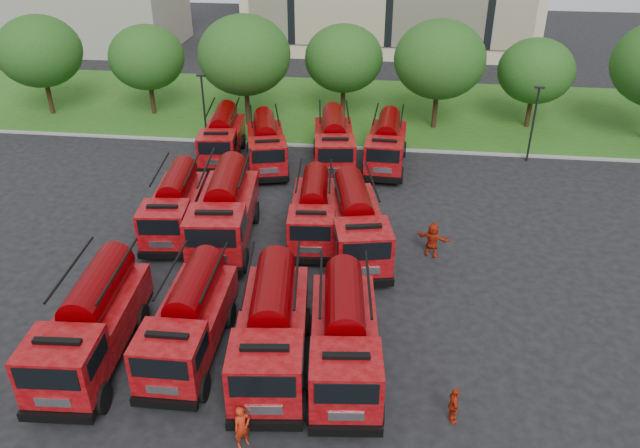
# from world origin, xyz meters

# --- Properties ---
(ground) EXTENTS (140.00, 140.00, 0.00)m
(ground) POSITION_xyz_m (0.00, 0.00, 0.00)
(ground) COLOR black
(ground) RESTS_ON ground
(lawn) EXTENTS (70.00, 16.00, 0.12)m
(lawn) POSITION_xyz_m (0.00, 26.00, 0.06)
(lawn) COLOR #1F5015
(lawn) RESTS_ON ground
(curb) EXTENTS (70.00, 0.30, 0.14)m
(curb) POSITION_xyz_m (0.00, 17.90, 0.07)
(curb) COLOR gray
(curb) RESTS_ON ground
(tree_0) EXTENTS (6.30, 6.30, 7.70)m
(tree_0) POSITION_xyz_m (-24.00, 22.00, 5.02)
(tree_0) COLOR #382314
(tree_0) RESTS_ON ground
(tree_1) EXTENTS (5.71, 5.71, 6.98)m
(tree_1) POSITION_xyz_m (-16.00, 23.00, 4.55)
(tree_1) COLOR #382314
(tree_1) RESTS_ON ground
(tree_2) EXTENTS (6.72, 6.72, 8.22)m
(tree_2) POSITION_xyz_m (-8.00, 21.50, 5.35)
(tree_2) COLOR #382314
(tree_2) RESTS_ON ground
(tree_3) EXTENTS (5.88, 5.88, 7.19)m
(tree_3) POSITION_xyz_m (-1.00, 24.00, 4.68)
(tree_3) COLOR #382314
(tree_3) RESTS_ON ground
(tree_4) EXTENTS (6.55, 6.55, 8.01)m
(tree_4) POSITION_xyz_m (6.00, 22.50, 5.22)
(tree_4) COLOR #382314
(tree_4) RESTS_ON ground
(tree_5) EXTENTS (5.46, 5.46, 6.68)m
(tree_5) POSITION_xyz_m (13.00, 23.50, 4.35)
(tree_5) COLOR #382314
(tree_5) RESTS_ON ground
(lamp_post_0) EXTENTS (0.60, 0.25, 5.11)m
(lamp_post_0) POSITION_xyz_m (-10.00, 17.20, 2.90)
(lamp_post_0) COLOR black
(lamp_post_0) RESTS_ON ground
(lamp_post_1) EXTENTS (0.60, 0.25, 5.11)m
(lamp_post_1) POSITION_xyz_m (12.00, 17.20, 2.90)
(lamp_post_1) COLOR black
(lamp_post_1) RESTS_ON ground
(fire_truck_0) EXTENTS (3.13, 7.67, 3.42)m
(fire_truck_0) POSITION_xyz_m (-8.28, -4.78, 1.72)
(fire_truck_0) COLOR black
(fire_truck_0) RESTS_ON ground
(fire_truck_1) EXTENTS (2.64, 7.00, 3.17)m
(fire_truck_1) POSITION_xyz_m (-4.63, -3.95, 1.60)
(fire_truck_1) COLOR black
(fire_truck_1) RESTS_ON ground
(fire_truck_2) EXTENTS (3.42, 7.77, 3.43)m
(fire_truck_2) POSITION_xyz_m (-1.27, -4.27, 1.73)
(fire_truck_2) COLOR black
(fire_truck_2) RESTS_ON ground
(fire_truck_3) EXTENTS (3.25, 7.47, 3.30)m
(fire_truck_3) POSITION_xyz_m (1.53, -4.31, 1.66)
(fire_truck_3) COLOR black
(fire_truck_3) RESTS_ON ground
(fire_truck_4) EXTENTS (3.07, 7.04, 3.11)m
(fire_truck_4) POSITION_xyz_m (-8.31, 5.39, 1.57)
(fire_truck_4) COLOR black
(fire_truck_4) RESTS_ON ground
(fire_truck_5) EXTENTS (3.52, 8.14, 3.60)m
(fire_truck_5) POSITION_xyz_m (-5.41, 4.69, 1.81)
(fire_truck_5) COLOR black
(fire_truck_5) RESTS_ON ground
(fire_truck_6) EXTENTS (2.84, 6.78, 3.01)m
(fire_truck_6) POSITION_xyz_m (-0.94, 5.72, 1.52)
(fire_truck_6) COLOR black
(fire_truck_6) RESTS_ON ground
(fire_truck_7) EXTENTS (3.98, 7.76, 3.37)m
(fire_truck_7) POSITION_xyz_m (1.36, 4.37, 1.70)
(fire_truck_7) COLOR black
(fire_truck_7) RESTS_ON ground
(fire_truck_8) EXTENTS (3.13, 7.02, 3.09)m
(fire_truck_8) POSITION_xyz_m (-8.29, 15.21, 1.55)
(fire_truck_8) COLOR black
(fire_truck_8) RESTS_ON ground
(fire_truck_9) EXTENTS (3.86, 7.09, 3.07)m
(fire_truck_9) POSITION_xyz_m (-5.15, 14.31, 1.54)
(fire_truck_9) COLOR black
(fire_truck_9) RESTS_ON ground
(fire_truck_10) EXTENTS (3.37, 7.45, 3.28)m
(fire_truck_10) POSITION_xyz_m (-0.79, 14.89, 1.65)
(fire_truck_10) COLOR black
(fire_truck_10) RESTS_ON ground
(fire_truck_11) EXTENTS (2.73, 6.90, 3.10)m
(fire_truck_11) POSITION_xyz_m (2.59, 15.28, 1.56)
(fire_truck_11) COLOR black
(fire_truck_11) RESTS_ON ground
(firefighter_0) EXTENTS (0.75, 0.75, 1.68)m
(firefighter_0) POSITION_xyz_m (-1.53, -8.34, 0.00)
(firefighter_0) COLOR #AF240D
(firefighter_0) RESTS_ON ground
(firefighter_2) EXTENTS (0.64, 0.96, 1.51)m
(firefighter_2) POSITION_xyz_m (5.56, -6.44, 0.00)
(firefighter_2) COLOR #AF240D
(firefighter_2) RESTS_ON ground
(firefighter_3) EXTENTS (1.33, 1.18, 1.84)m
(firefighter_3) POSITION_xyz_m (1.38, -3.39, 0.00)
(firefighter_3) COLOR #AF240D
(firefighter_3) RESTS_ON ground
(firefighter_4) EXTENTS (0.94, 0.94, 1.64)m
(firefighter_4) POSITION_xyz_m (-3.90, -2.40, 0.00)
(firefighter_4) COLOR black
(firefighter_4) RESTS_ON ground
(firefighter_5) EXTENTS (1.89, 1.27, 1.88)m
(firefighter_5) POSITION_xyz_m (5.21, 4.46, 0.00)
(firefighter_5) COLOR #AF240D
(firefighter_5) RESTS_ON ground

